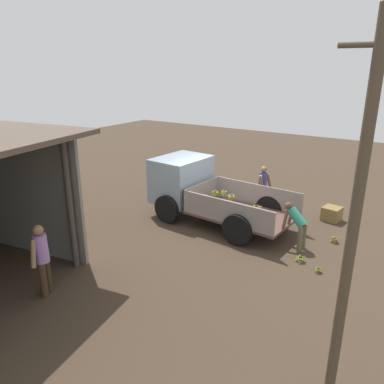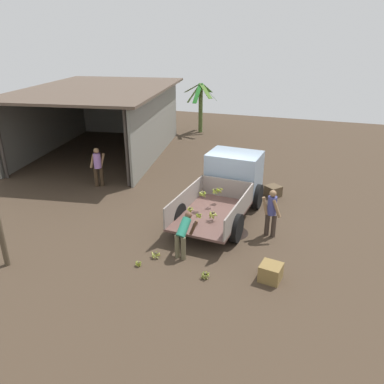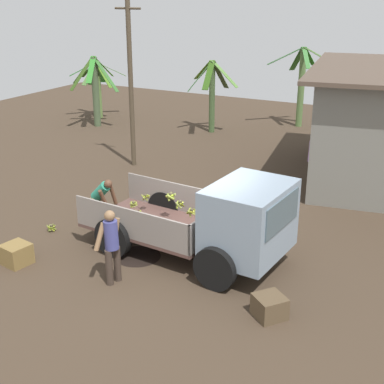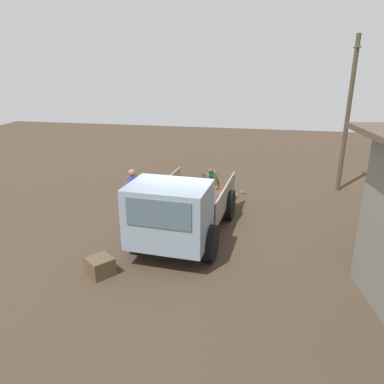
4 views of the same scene
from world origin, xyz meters
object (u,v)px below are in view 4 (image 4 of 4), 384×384
Objects in this scene: wooden_crate_0 at (146,187)px; wooden_crate_1 at (100,266)px; cargo_truck at (175,213)px; banana_bunch_on_ground_0 at (234,196)px; utility_pole at (348,115)px; banana_bunch_on_ground_2 at (243,192)px; person_worker_loading at (213,181)px; banana_bunch_on_ground_1 at (192,189)px; person_foreground_visitor at (133,191)px.

wooden_crate_0 is 1.03× the size of wooden_crate_1.
banana_bunch_on_ground_0 is (-4.18, 1.20, -0.94)m from cargo_truck.
utility_pole reaches higher than banana_bunch_on_ground_2.
person_worker_loading is 2.42× the size of wooden_crate_1.
banana_bunch_on_ground_1 is 1.25× the size of banana_bunch_on_ground_2.
cargo_truck is 25.69× the size of banana_bunch_on_ground_2.
wooden_crate_0 is (-4.16, -2.15, -0.82)m from cargo_truck.
utility_pole is at bearing -47.08° from person_foreground_visitor.
person_worker_loading is 1.06m from banana_bunch_on_ground_0.
person_worker_loading is 2.70m from wooden_crate_0.
banana_bunch_on_ground_0 is 0.50× the size of wooden_crate_0.
cargo_truck is 4.76m from wooden_crate_0.
utility_pole is 7.90m from wooden_crate_0.
wooden_crate_0 is (0.50, -1.68, 0.13)m from banana_bunch_on_ground_1.
utility_pole reaches higher than wooden_crate_1.
cargo_truck is 3.81m from person_worker_loading.
utility_pole is 4.33× the size of person_worker_loading.
banana_bunch_on_ground_1 is at bearing -123.71° from person_worker_loading.
wooden_crate_0 reaches higher than banana_bunch_on_ground_0.
wooden_crate_1 is at bearing -10.33° from person_worker_loading.
banana_bunch_on_ground_2 is (-0.56, 0.29, -0.02)m from banana_bunch_on_ground_0.
banana_bunch_on_ground_1 is at bearing 170.97° from wooden_crate_1.
banana_bunch_on_ground_0 is 3.36m from wooden_crate_0.
cargo_truck is 2.54m from person_foreground_visitor.
utility_pole is at bearing 113.74° from banana_bunch_on_ground_0.
utility_pole is 4.70m from banana_bunch_on_ground_2.
person_worker_loading is at bearing -46.84° from banana_bunch_on_ground_2.
cargo_truck is at bearing 27.37° from wooden_crate_0.
utility_pole is 8.25m from person_foreground_visitor.
utility_pole reaches higher than cargo_truck.
cargo_truck is 3.76× the size of person_worker_loading.
person_worker_loading reaches higher than wooden_crate_1.
person_foreground_visitor reaches higher than wooden_crate_1.
banana_bunch_on_ground_2 is (1.15, -3.59, -2.81)m from utility_pole.
wooden_crate_1 is (6.28, -2.96, 0.13)m from banana_bunch_on_ground_2.
banana_bunch_on_ground_2 is at bearing 98.95° from wooden_crate_0.
banana_bunch_on_ground_0 is at bearing 128.30° from person_worker_loading.
person_foreground_visitor reaches higher than person_worker_loading.
wooden_crate_1 is at bearing -9.03° from banana_bunch_on_ground_1.
wooden_crate_0 is at bearing -81.05° from banana_bunch_on_ground_2.
wooden_crate_0 is at bearing -76.62° from utility_pole.
banana_bunch_on_ground_0 is (-2.39, 3.00, -0.79)m from person_foreground_visitor.
banana_bunch_on_ground_2 is (-0.96, 1.02, -0.67)m from person_worker_loading.
person_foreground_visitor is at bearing -174.34° from wooden_crate_1.
person_worker_loading is at bearing -36.56° from person_foreground_visitor.
wooden_crate_1 reaches higher than banana_bunch_on_ground_2.
person_foreground_visitor is 3.26m from banana_bunch_on_ground_1.
wooden_crate_1 is (6.21, -0.99, 0.11)m from banana_bunch_on_ground_1.
wooden_crate_1 is at bearing -24.98° from banana_bunch_on_ground_0.
wooden_crate_0 reaches higher than wooden_crate_1.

